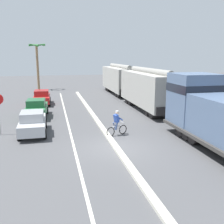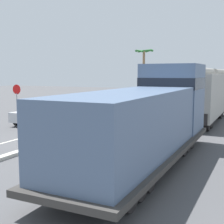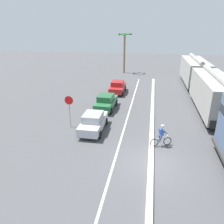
# 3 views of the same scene
# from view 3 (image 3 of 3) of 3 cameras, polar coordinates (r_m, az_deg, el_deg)

# --- Properties ---
(ground_plane) EXTENTS (120.00, 120.00, 0.00)m
(ground_plane) POSITION_cam_3_polar(r_m,az_deg,el_deg) (14.95, 10.07, -13.15)
(ground_plane) COLOR #4C4C4F
(median_curb) EXTENTS (0.36, 36.00, 0.16)m
(median_curb) POSITION_cam_3_polar(r_m,az_deg,el_deg) (20.14, 10.40, -3.23)
(median_curb) COLOR beige
(median_curb) RESTS_ON ground
(lane_stripe) EXTENTS (0.14, 36.00, 0.01)m
(lane_stripe) POSITION_cam_3_polar(r_m,az_deg,el_deg) (20.28, 3.60, -2.96)
(lane_stripe) COLOR silver
(lane_stripe) RESTS_ON ground
(hopper_car_lead) EXTENTS (2.90, 10.60, 4.18)m
(hopper_car_lead) POSITION_cam_3_polar(r_m,az_deg,el_deg) (24.24, 24.93, 4.41)
(hopper_car_lead) COLOR #A5A39B
(hopper_car_lead) RESTS_ON ground
(hopper_car_middle) EXTENTS (2.90, 10.60, 4.18)m
(hopper_car_middle) POSITION_cam_3_polar(r_m,az_deg,el_deg) (35.29, 20.70, 9.95)
(hopper_car_middle) COLOR #A6A49C
(hopper_car_middle) RESTS_ON ground
(parked_car_silver) EXTENTS (1.86, 4.21, 1.62)m
(parked_car_silver) POSITION_cam_3_polar(r_m,az_deg,el_deg) (18.64, -4.88, -2.57)
(parked_car_silver) COLOR #B7BABF
(parked_car_silver) RESTS_ON ground
(parked_car_green) EXTENTS (1.97, 4.27, 1.62)m
(parked_car_green) POSITION_cam_3_polar(r_m,az_deg,el_deg) (23.41, -1.55, 2.67)
(parked_car_green) COLOR #286B3D
(parked_car_green) RESTS_ON ground
(parked_car_red) EXTENTS (1.87, 4.22, 1.62)m
(parked_car_red) POSITION_cam_3_polar(r_m,az_deg,el_deg) (29.22, 1.49, 6.57)
(parked_car_red) COLOR red
(parked_car_red) RESTS_ON ground
(cyclist) EXTENTS (1.60, 0.76, 1.71)m
(cyclist) POSITION_cam_3_polar(r_m,az_deg,el_deg) (16.65, 12.72, -6.19)
(cyclist) COLOR black
(cyclist) RESTS_ON ground
(stop_sign) EXTENTS (0.76, 0.08, 2.88)m
(stop_sign) POSITION_cam_3_polar(r_m,az_deg,el_deg) (19.14, -11.12, 1.65)
(stop_sign) COLOR gray
(stop_sign) RESTS_ON ground
(palm_tree_near) EXTENTS (2.70, 2.78, 7.30)m
(palm_tree_near) POSITION_cam_3_polar(r_m,az_deg,el_deg) (41.62, 3.33, 17.51)
(palm_tree_near) COLOR #846647
(palm_tree_near) RESTS_ON ground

